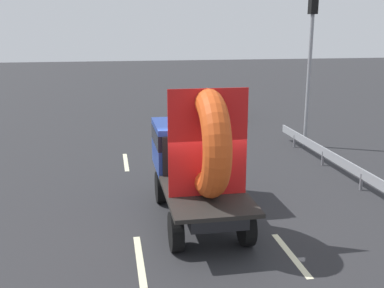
% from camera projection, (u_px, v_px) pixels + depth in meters
% --- Properties ---
extents(ground_plane, '(120.00, 120.00, 0.00)m').
position_uv_depth(ground_plane, '(208.00, 225.00, 12.22)').
color(ground_plane, '#28282B').
extents(flatbed_truck, '(2.02, 5.03, 3.74)m').
position_uv_depth(flatbed_truck, '(196.00, 154.00, 12.43)').
color(flatbed_truck, black).
rests_on(flatbed_truck, ground_plane).
extents(distant_sedan, '(1.87, 4.37, 1.43)m').
position_uv_depth(distant_sedan, '(209.00, 103.00, 26.75)').
color(distant_sedan, black).
rests_on(distant_sedan, ground_plane).
extents(traffic_light, '(0.42, 0.36, 6.49)m').
position_uv_depth(traffic_light, '(311.00, 49.00, 19.29)').
color(traffic_light, gray).
rests_on(traffic_light, ground_plane).
extents(guardrail, '(0.10, 11.01, 0.71)m').
position_uv_depth(guardrail, '(341.00, 162.00, 16.04)').
color(guardrail, gray).
rests_on(guardrail, ground_plane).
extents(lane_dash_left_near, '(0.16, 2.37, 0.01)m').
position_uv_depth(lane_dash_left_near, '(140.00, 260.00, 10.42)').
color(lane_dash_left_near, beige).
rests_on(lane_dash_left_near, ground_plane).
extents(lane_dash_left_far, '(0.16, 2.38, 0.01)m').
position_uv_depth(lane_dash_left_far, '(126.00, 162.00, 17.90)').
color(lane_dash_left_far, beige).
rests_on(lane_dash_left_far, ground_plane).
extents(lane_dash_right_near, '(0.16, 2.16, 0.01)m').
position_uv_depth(lane_dash_right_near, '(291.00, 255.00, 10.66)').
color(lane_dash_right_near, beige).
rests_on(lane_dash_right_near, ground_plane).
extents(lane_dash_right_far, '(0.16, 2.47, 0.01)m').
position_uv_depth(lane_dash_right_far, '(214.00, 159.00, 18.25)').
color(lane_dash_right_far, beige).
rests_on(lane_dash_right_far, ground_plane).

